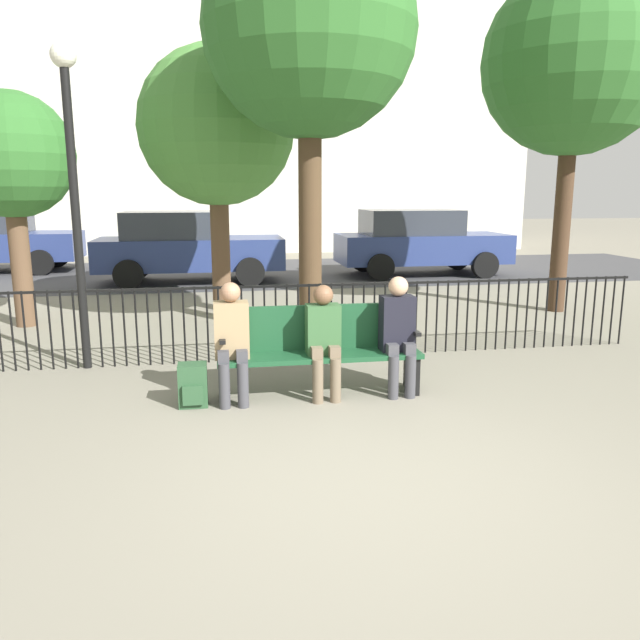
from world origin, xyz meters
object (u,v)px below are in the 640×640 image
(seated_person_1, at_px, (324,335))
(backpack, at_px, (193,385))
(tree_0, at_px, (574,63))
(tree_1, at_px, (310,31))
(tree_2, at_px, (10,158))
(seated_person_2, at_px, (398,329))
(lamp_post, at_px, (71,160))
(parked_car_2, at_px, (186,246))
(seated_person_0, at_px, (232,337))
(park_bench, at_px, (319,347))
(tree_3, at_px, (217,128))
(parked_car_0, at_px, (419,241))

(seated_person_1, relative_size, backpack, 2.73)
(tree_0, height_order, tree_1, tree_0)
(seated_person_1, height_order, tree_2, tree_2)
(seated_person_2, xyz_separation_m, tree_1, (-0.49, 2.68, 3.46))
(lamp_post, height_order, parked_car_2, lamp_post)
(parked_car_2, bearing_deg, seated_person_0, -85.06)
(park_bench, height_order, seated_person_1, seated_person_1)
(seated_person_2, xyz_separation_m, tree_3, (-1.71, 5.12, 2.44))
(seated_person_1, height_order, tree_1, tree_1)
(seated_person_1, relative_size, seated_person_2, 0.95)
(lamp_post, xyz_separation_m, parked_car_0, (6.61, 7.39, -1.58))
(tree_0, bearing_deg, seated_person_1, -141.02)
(seated_person_1, distance_m, tree_1, 4.42)
(seated_person_2, height_order, parked_car_2, parked_car_2)
(backpack, height_order, tree_1, tree_1)
(seated_person_0, xyz_separation_m, tree_2, (-3.08, 4.19, 1.89))
(parked_car_0, bearing_deg, seated_person_1, -114.13)
(lamp_post, bearing_deg, seated_person_0, -42.63)
(tree_2, relative_size, lamp_post, 0.97)
(seated_person_0, bearing_deg, seated_person_1, -0.18)
(tree_2, height_order, tree_3, tree_3)
(seated_person_1, relative_size, tree_2, 0.33)
(tree_1, bearing_deg, seated_person_1, -96.03)
(seated_person_2, bearing_deg, seated_person_1, -179.72)
(seated_person_2, xyz_separation_m, backpack, (-2.09, -0.05, -0.47))
(parked_car_0, bearing_deg, park_bench, -114.62)
(seated_person_2, xyz_separation_m, tree_0, (4.09, 3.94, 3.44))
(lamp_post, relative_size, parked_car_0, 0.87)
(backpack, relative_size, tree_1, 0.08)
(tree_1, bearing_deg, tree_0, 15.31)
(park_bench, distance_m, backpack, 1.33)
(parked_car_2, bearing_deg, lamp_post, -97.57)
(tree_2, bearing_deg, lamp_post, -62.16)
(seated_person_2, relative_size, tree_0, 0.22)
(seated_person_2, xyz_separation_m, parked_car_0, (3.23, 8.94, 0.16))
(seated_person_2, relative_size, tree_3, 0.27)
(seated_person_1, height_order, parked_car_0, parked_car_0)
(parked_car_2, bearing_deg, seated_person_2, -74.17)
(seated_person_2, bearing_deg, lamp_post, 155.39)
(tree_0, bearing_deg, parked_car_2, 144.37)
(seated_person_0, xyz_separation_m, parked_car_2, (-0.75, 8.62, 0.17))
(tree_3, relative_size, parked_car_2, 1.07)
(parked_car_0, bearing_deg, lamp_post, -131.82)
(seated_person_0, xyz_separation_m, tree_0, (5.79, 3.94, 3.45))
(park_bench, height_order, tree_0, tree_0)
(tree_1, relative_size, lamp_post, 1.53)
(tree_0, bearing_deg, seated_person_2, -136.10)
(tree_0, height_order, parked_car_2, tree_0)
(park_bench, height_order, backpack, park_bench)
(park_bench, relative_size, seated_person_0, 1.72)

